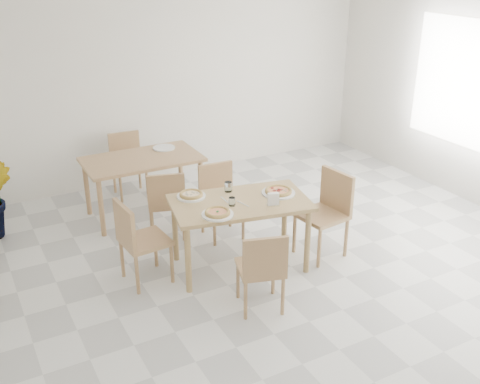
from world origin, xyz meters
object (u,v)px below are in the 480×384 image
chair_south (262,266)px  second_table (142,165)px  plate_pepperoni (278,193)px  tumbler_a (228,187)px  pizza_pepperoni (278,191)px  tumbler_b (232,202)px  chair_west (137,237)px  chair_east (328,208)px  plate_mushroom (191,196)px  plate_empty (164,148)px  pizza_margherita (218,212)px  plate_margherita (218,214)px  main_table (240,209)px  pizza_mushroom (191,194)px  chair_back_n (127,160)px  napkin_holder (273,200)px  chair_back_s (166,200)px  chair_north (219,195)px

chair_south → second_table: bearing=-67.4°
plate_pepperoni → tumbler_a: size_ratio=3.32×
chair_south → pizza_pepperoni: 1.06m
tumbler_b → chair_west: bearing=164.4°
chair_east → plate_mushroom: bearing=-117.9°
second_table → plate_empty: size_ratio=5.03×
chair_east → pizza_margherita: chair_east is taller
plate_margherita → plate_empty: bearing=82.9°
main_table → pizza_pepperoni: pizza_pepperoni is taller
chair_east → tumbler_a: chair_east is taller
plate_pepperoni → tumbler_a: bearing=145.3°
main_table → plate_margherita: plate_margherita is taller
plate_margherita → pizza_mushroom: size_ratio=1.01×
plate_empty → chair_back_n: bearing=122.4°
second_table → chair_east: bearing=-52.4°
chair_south → chair_west: size_ratio=0.93×
main_table → napkin_holder: 0.38m
plate_mushroom → chair_back_s: (-0.05, 0.61, -0.28)m
tumbler_b → napkin_holder: napkin_holder is taller
plate_mushroom → second_table: 1.35m
plate_pepperoni → pizza_mushroom: bearing=157.2°
second_table → plate_empty: 0.42m
chair_south → chair_back_s: bearing=-65.4°
chair_east → tumbler_a: size_ratio=8.86×
chair_north → pizza_margherita: bearing=-114.6°
plate_margherita → pizza_margherita: (0.00, 0.00, 0.02)m
tumbler_a → plate_empty: tumbler_a is taller
plate_empty → chair_north: bearing=-78.1°
pizza_margherita → tumbler_b: tumbler_b is taller
main_table → pizza_margherita: size_ratio=4.75×
pizza_margherita → pizza_mushroom: same height
pizza_margherita → tumbler_a: (0.35, 0.46, 0.02)m
chair_east → pizza_pepperoni: size_ratio=2.91×
chair_east → plate_mushroom: 1.47m
pizza_pepperoni → chair_back_s: 1.34m
chair_west → chair_back_n: bearing=-20.6°
chair_north → chair_back_s: (-0.58, 0.17, -0.01)m
plate_margherita → plate_pepperoni: same height
tumbler_a → plate_empty: size_ratio=0.38×
chair_north → main_table: bearing=-98.1°
chair_north → chair_west: chair_west is taller
main_table → chair_north: 0.79m
chair_east → tumbler_a: 1.10m
pizza_pepperoni → second_table: size_ratio=0.23×
main_table → tumbler_a: bearing=99.6°
plate_empty → tumbler_b: bearing=-91.0°
pizza_mushroom → tumbler_b: (0.27, -0.38, 0.01)m
pizza_mushroom → pizza_pepperoni: bearing=-22.8°
plate_pepperoni → pizza_margherita: bearing=-168.6°
main_table → chair_east: (0.97, -0.19, -0.12)m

